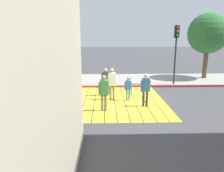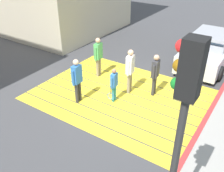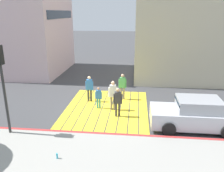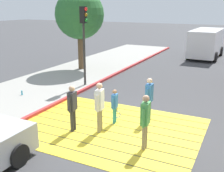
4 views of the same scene
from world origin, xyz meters
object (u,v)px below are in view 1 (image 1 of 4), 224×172
street_tree (208,35)px  pedestrian_teen_behind (145,88)px  pedestrian_adult_trailing (106,80)px  traffic_light_corner (176,43)px  car_parked_near_curb (44,81)px  pedestrian_adult_lead (112,82)px  water_bottle (131,78)px  pedestrian_adult_side (104,90)px  pedestrian_child_with_racket (128,87)px

street_tree → pedestrian_teen_behind: 9.60m
pedestrian_adult_trailing → traffic_light_corner: bearing=117.2°
car_parked_near_curb → traffic_light_corner: bearing=100.1°
traffic_light_corner → pedestrian_adult_lead: size_ratio=2.38×
street_tree → water_bottle: bearing=-85.7°
street_tree → pedestrian_adult_trailing: bearing=-59.6°
traffic_light_corner → pedestrian_adult_side: traffic_light_corner is taller
water_bottle → pedestrian_adult_trailing: pedestrian_adult_trailing is taller
car_parked_near_curb → pedestrian_adult_side: 5.30m
pedestrian_adult_side → pedestrian_child_with_racket: (-1.67, 1.33, -0.27)m
water_bottle → pedestrian_adult_trailing: 4.82m
water_bottle → pedestrian_child_with_racket: 5.43m
pedestrian_adult_lead → pedestrian_adult_trailing: bearing=-157.8°
car_parked_near_curb → pedestrian_adult_lead: bearing=66.9°
car_parked_near_curb → pedestrian_adult_lead: pedestrian_adult_lead is taller
street_tree → traffic_light_corner: bearing=-55.1°
pedestrian_adult_side → traffic_light_corner: bearing=136.2°
car_parked_near_curb → pedestrian_adult_lead: (1.82, 4.28, 0.31)m
pedestrian_adult_trailing → pedestrian_adult_side: pedestrian_adult_side is taller
pedestrian_child_with_racket → street_tree: bearing=130.1°
car_parked_near_curb → pedestrian_adult_lead: size_ratio=2.41×
pedestrian_adult_side → water_bottle: bearing=163.4°
pedestrian_teen_behind → car_parked_near_curb: bearing=-117.2°
water_bottle → pedestrian_adult_side: pedestrian_adult_side is taller
car_parked_near_curb → pedestrian_child_with_racket: bearing=69.1°
car_parked_near_curb → traffic_light_corner: traffic_light_corner is taller
street_tree → pedestrian_adult_trailing: size_ratio=3.19×
traffic_light_corner → pedestrian_adult_lead: 6.03m
pedestrian_adult_side → pedestrian_child_with_racket: 2.15m
pedestrian_adult_lead → street_tree: bearing=126.0°
car_parked_near_curb → pedestrian_child_with_racket: 5.53m
car_parked_near_curb → street_tree: bearing=107.6°
street_tree → pedestrian_adult_side: (7.48, -8.23, -2.61)m
pedestrian_adult_trailing → pedestrian_adult_lead: bearing=22.2°
water_bottle → pedestrian_adult_lead: pedestrian_adult_lead is taller
pedestrian_adult_trailing → pedestrian_teen_behind: (2.10, 2.00, 0.02)m
street_tree → pedestrian_adult_lead: 9.97m
street_tree → pedestrian_child_with_racket: (5.81, -6.90, -2.88)m
water_bottle → pedestrian_child_with_racket: bearing=-8.0°
street_tree → water_bottle: street_tree is taller
traffic_light_corner → pedestrian_teen_behind: size_ratio=2.48×
pedestrian_adult_side → pedestrian_teen_behind: (-0.60, 2.09, -0.02)m
pedestrian_adult_trailing → pedestrian_child_with_racket: size_ratio=1.25×
pedestrian_adult_trailing → pedestrian_teen_behind: size_ratio=0.98×
traffic_light_corner → water_bottle: traffic_light_corner is taller
pedestrian_teen_behind → pedestrian_child_with_racket: pedestrian_teen_behind is taller
traffic_light_corner → street_tree: street_tree is taller
pedestrian_teen_behind → pedestrian_adult_trailing: bearing=-136.4°
car_parked_near_curb → street_tree: size_ratio=0.81×
pedestrian_child_with_racket → traffic_light_corner: bearing=134.1°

